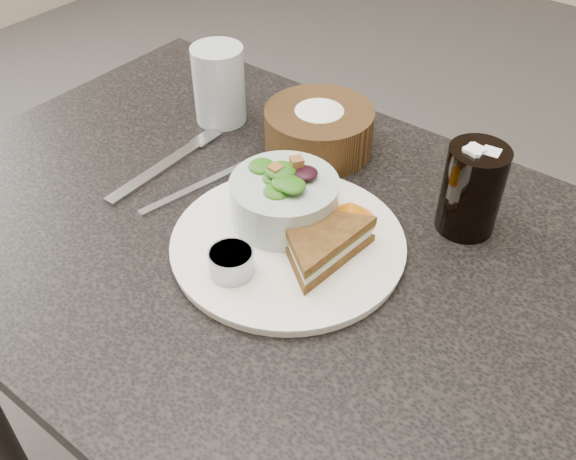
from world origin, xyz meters
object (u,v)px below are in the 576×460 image
at_px(dining_table, 266,394).
at_px(dinner_plate, 288,244).
at_px(water_glass, 219,85).
at_px(sandwich, 318,241).
at_px(salad_bowl, 284,193).
at_px(bread_basket, 319,123).
at_px(cola_glass, 473,186).
at_px(dressing_ramekin, 231,263).

xyz_separation_m(dining_table, dinner_plate, (0.05, -0.01, 0.38)).
distance_m(dining_table, water_glass, 0.52).
height_order(dinner_plate, sandwich, sandwich).
height_order(salad_bowl, water_glass, water_glass).
height_order(dinner_plate, bread_basket, bread_basket).
bearing_deg(bread_basket, salad_bowl, -68.08).
bearing_deg(cola_glass, bread_basket, 173.74).
xyz_separation_m(bread_basket, cola_glass, (0.26, -0.03, 0.02)).
xyz_separation_m(dinner_plate, cola_glass, (0.16, 0.18, 0.06)).
distance_m(bread_basket, cola_glass, 0.26).
height_order(salad_bowl, bread_basket, salad_bowl).
xyz_separation_m(dressing_ramekin, bread_basket, (-0.08, 0.29, 0.02)).
relative_size(dining_table, sandwich, 6.59).
height_order(dining_table, cola_glass, cola_glass).
height_order(salad_bowl, dressing_ramekin, salad_bowl).
height_order(dressing_ramekin, cola_glass, cola_glass).
distance_m(dressing_ramekin, cola_glass, 0.32).
height_order(sandwich, salad_bowl, salad_bowl).
distance_m(dining_table, dinner_plate, 0.39).
relative_size(bread_basket, water_glass, 1.32).
height_order(dressing_ramekin, water_glass, water_glass).
bearing_deg(dining_table, sandwich, -1.37).
bearing_deg(water_glass, cola_glass, -0.44).
distance_m(dining_table, sandwich, 0.42).
height_order(dining_table, water_glass, water_glass).
xyz_separation_m(dining_table, sandwich, (0.10, -0.00, 0.41)).
relative_size(sandwich, cola_glass, 1.15).
height_order(dinner_plate, water_glass, water_glass).
xyz_separation_m(dinner_plate, sandwich, (0.04, 0.00, 0.03)).
relative_size(cola_glass, water_glass, 1.06).
bearing_deg(water_glass, dining_table, -37.82).
xyz_separation_m(dining_table, water_glass, (-0.22, 0.17, 0.44)).
bearing_deg(bread_basket, dining_table, -76.54).
xyz_separation_m(dinner_plate, dressing_ramekin, (-0.02, -0.09, 0.02)).
bearing_deg(cola_glass, dining_table, -140.92).
xyz_separation_m(dining_table, bread_basket, (-0.05, 0.20, 0.42)).
relative_size(dinner_plate, cola_glass, 2.22).
relative_size(dinner_plate, water_glass, 2.36).
height_order(sandwich, water_glass, water_glass).
distance_m(dressing_ramekin, bread_basket, 0.30).
bearing_deg(water_glass, sandwich, -28.83).
relative_size(dinner_plate, dressing_ramekin, 5.41).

